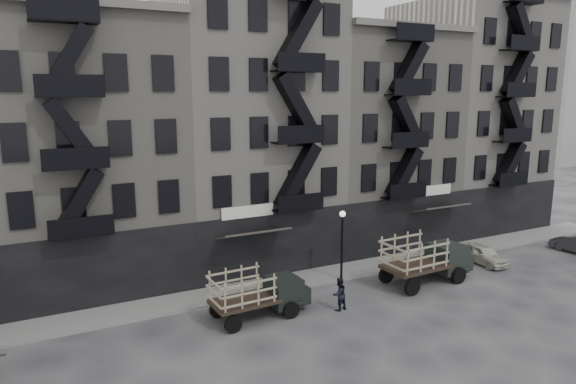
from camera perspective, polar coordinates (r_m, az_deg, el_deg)
name	(u,v)px	position (r m, az deg, el deg)	size (l,w,h in m)	color
ground	(320,306)	(27.68, 3.60, -12.55)	(140.00, 140.00, 0.00)	#38383A
sidewalk	(288,282)	(30.68, -0.04, -9.93)	(55.00, 2.50, 0.15)	slate
building_midwest	(86,155)	(31.88, -21.56, 3.88)	(10.00, 11.35, 16.20)	gray
building_center	(246,131)	(34.23, -4.72, 6.76)	(10.00, 11.35, 18.20)	#A39F96
building_mideast	(369,140)	(39.24, 8.98, 5.77)	(10.00, 11.35, 16.20)	gray
building_east	(467,116)	(45.74, 19.32, 7.92)	(10.00, 11.35, 19.20)	#A39F96
lamp_post	(342,236)	(30.31, 6.03, -4.85)	(0.36, 0.36, 4.28)	black
stake_truck_west	(258,290)	(25.90, -3.41, -10.82)	(5.10, 2.29, 2.52)	black
stake_truck_east	(426,256)	(31.27, 15.10, -6.84)	(5.88, 2.62, 2.90)	black
car_east	(483,254)	(36.17, 20.82, -6.45)	(1.46, 3.63, 1.24)	#BCB9A8
pedestrian_mid	(339,294)	(26.99, 5.70, -11.22)	(0.85, 0.66, 1.74)	black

